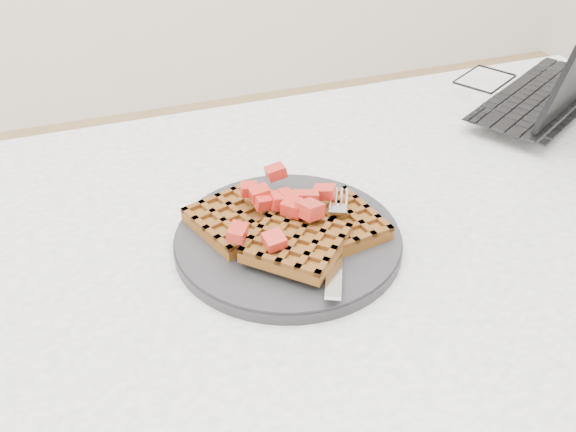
% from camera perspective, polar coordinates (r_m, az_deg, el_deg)
% --- Properties ---
extents(table, '(1.20, 0.80, 0.75)m').
position_cam_1_polar(table, '(0.80, 5.56, -9.26)').
color(table, silver).
rests_on(table, ground).
extents(plate, '(0.26, 0.26, 0.02)m').
position_cam_1_polar(plate, '(0.72, 0.00, -2.08)').
color(plate, black).
rests_on(plate, table).
extents(waffles, '(0.21, 0.20, 0.03)m').
position_cam_1_polar(waffles, '(0.71, 0.12, -1.01)').
color(waffles, brown).
rests_on(waffles, plate).
extents(strawberry_pile, '(0.15, 0.15, 0.02)m').
position_cam_1_polar(strawberry_pile, '(0.69, 0.00, 0.94)').
color(strawberry_pile, '#940600').
rests_on(strawberry_pile, waffles).
extents(fork, '(0.10, 0.17, 0.02)m').
position_cam_1_polar(fork, '(0.69, 4.30, -2.18)').
color(fork, silver).
rests_on(fork, plate).
extents(laptop, '(0.37, 0.34, 0.21)m').
position_cam_1_polar(laptop, '(1.09, 20.96, 10.89)').
color(laptop, black).
rests_on(laptop, table).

